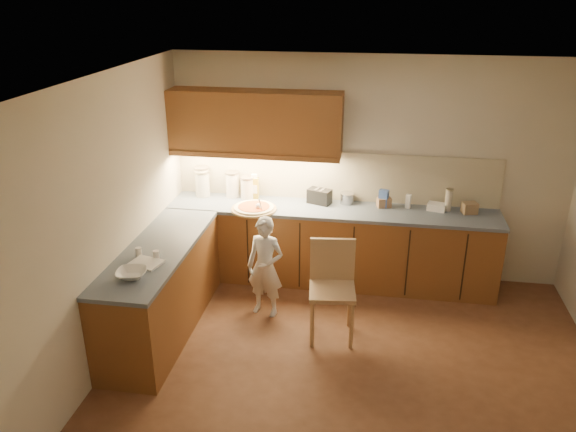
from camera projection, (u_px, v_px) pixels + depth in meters
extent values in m
plane|color=brown|center=(353.00, 372.00, 5.13)|extent=(4.50, 4.50, 0.00)
cube|color=beige|center=(368.00, 170.00, 6.45)|extent=(4.50, 0.04, 2.60)
cube|color=beige|center=(342.00, 412.00, 2.81)|extent=(4.50, 0.04, 2.60)
cube|color=beige|center=(105.00, 226.00, 4.97)|extent=(0.04, 4.00, 2.60)
cube|color=white|center=(369.00, 84.00, 4.13)|extent=(4.50, 4.00, 0.04)
cube|color=brown|center=(331.00, 246.00, 6.57)|extent=(3.75, 0.60, 0.88)
cube|color=brown|center=(162.00, 291.00, 5.62)|extent=(0.60, 2.00, 0.88)
cube|color=#4D5B6E|center=(332.00, 210.00, 6.39)|extent=(3.77, 0.62, 0.04)
cube|color=#4D5B6E|center=(158.00, 249.00, 5.44)|extent=(0.62, 2.02, 0.04)
cube|color=black|center=(198.00, 248.00, 6.52)|extent=(0.02, 0.01, 0.80)
cube|color=black|center=(248.00, 252.00, 6.43)|extent=(0.02, 0.01, 0.80)
cube|color=black|center=(300.00, 256.00, 6.34)|extent=(0.02, 0.01, 0.80)
cube|color=black|center=(353.00, 260.00, 6.25)|extent=(0.02, 0.01, 0.80)
cube|color=black|center=(408.00, 264.00, 6.16)|extent=(0.02, 0.01, 0.80)
cube|color=black|center=(464.00, 268.00, 6.07)|extent=(0.02, 0.01, 0.80)
cube|color=#BFB594|center=(335.00, 176.00, 6.53)|extent=(3.75, 0.02, 0.58)
cube|color=brown|center=(255.00, 122.00, 6.27)|extent=(1.95, 0.35, 0.70)
cube|color=brown|center=(253.00, 157.00, 6.25)|extent=(1.95, 0.02, 0.06)
cylinder|color=tan|center=(254.00, 209.00, 6.33)|extent=(0.51, 0.51, 0.02)
cylinder|color=beige|center=(254.00, 207.00, 6.32)|extent=(0.45, 0.45, 0.02)
cylinder|color=#B84618|center=(254.00, 206.00, 6.32)|extent=(0.36, 0.36, 0.01)
sphere|color=white|center=(258.00, 206.00, 6.26)|extent=(0.07, 0.07, 0.07)
cylinder|color=white|center=(261.00, 206.00, 6.19)|extent=(0.04, 0.12, 0.21)
imported|color=silver|center=(265.00, 267.00, 5.85)|extent=(0.45, 0.35, 1.10)
cylinder|color=tan|center=(312.00, 325.00, 5.39)|extent=(0.04, 0.04, 0.50)
cylinder|color=tan|center=(351.00, 326.00, 5.37)|extent=(0.04, 0.04, 0.50)
cylinder|color=tan|center=(313.00, 304.00, 5.74)|extent=(0.04, 0.04, 0.50)
cylinder|color=tan|center=(349.00, 305.00, 5.72)|extent=(0.04, 0.04, 0.50)
cube|color=tan|center=(332.00, 291.00, 5.45)|extent=(0.49, 0.49, 0.04)
cube|color=tan|center=(332.00, 259.00, 5.55)|extent=(0.45, 0.09, 0.44)
imported|color=white|center=(132.00, 274.00, 4.87)|extent=(0.30, 0.30, 0.06)
cylinder|color=silver|center=(202.00, 182.00, 6.72)|extent=(0.17, 0.17, 0.33)
cylinder|color=gray|center=(201.00, 168.00, 6.65)|extent=(0.18, 0.18, 0.02)
cylinder|color=beige|center=(203.00, 184.00, 6.70)|extent=(0.17, 0.17, 0.29)
cylinder|color=tan|center=(202.00, 172.00, 6.64)|extent=(0.18, 0.18, 0.02)
cylinder|color=white|center=(232.00, 185.00, 6.68)|extent=(0.15, 0.15, 0.29)
cylinder|color=gray|center=(232.00, 173.00, 6.62)|extent=(0.16, 0.16, 0.02)
cylinder|color=silver|center=(247.00, 188.00, 6.63)|extent=(0.16, 0.16, 0.25)
cylinder|color=tan|center=(247.00, 178.00, 6.58)|extent=(0.17, 0.17, 0.02)
cube|color=#B29823|center=(254.00, 188.00, 6.63)|extent=(0.10, 0.08, 0.26)
cube|color=silver|center=(254.00, 176.00, 6.57)|extent=(0.07, 0.05, 0.05)
cube|color=black|center=(319.00, 196.00, 6.50)|extent=(0.30, 0.23, 0.17)
cube|color=#A0A1A5|center=(317.00, 189.00, 6.48)|extent=(0.06, 0.12, 0.00)
cube|color=#A0A1A5|center=(322.00, 190.00, 6.45)|extent=(0.06, 0.12, 0.00)
cylinder|color=#ADADB2|center=(347.00, 199.00, 6.50)|extent=(0.16, 0.16, 0.12)
cylinder|color=#ADADB2|center=(347.00, 193.00, 6.48)|extent=(0.16, 0.16, 0.01)
cube|color=#35539F|center=(384.00, 199.00, 6.38)|extent=(0.12, 0.10, 0.21)
cube|color=#A07856|center=(384.00, 202.00, 6.40)|extent=(0.18, 0.15, 0.11)
cube|color=white|center=(408.00, 201.00, 6.36)|extent=(0.07, 0.07, 0.16)
cube|color=white|center=(437.00, 207.00, 6.31)|extent=(0.23, 0.18, 0.08)
cylinder|color=beige|center=(449.00, 200.00, 6.27)|extent=(0.08, 0.08, 0.24)
cylinder|color=tan|center=(450.00, 190.00, 6.22)|extent=(0.08, 0.08, 0.02)
cube|color=tan|center=(470.00, 208.00, 6.22)|extent=(0.19, 0.16, 0.12)
cube|color=silver|center=(146.00, 263.00, 5.11)|extent=(0.32, 0.28, 0.02)
cylinder|color=silver|center=(139.00, 252.00, 5.26)|extent=(0.07, 0.07, 0.08)
cylinder|color=white|center=(156.00, 255.00, 5.20)|extent=(0.07, 0.07, 0.08)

